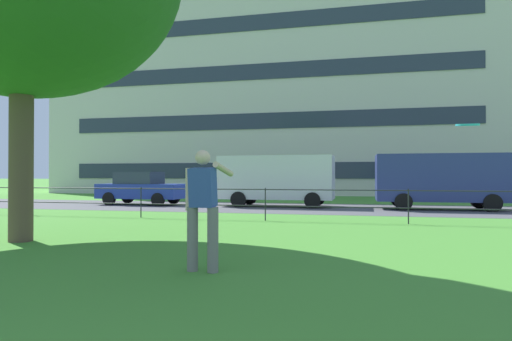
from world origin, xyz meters
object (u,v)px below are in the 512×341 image
at_px(car_blue_far_left, 141,188).
at_px(apartment_building_background, 276,85).
at_px(person_thrower, 203,206).
at_px(panel_van_center, 440,178).
at_px(panel_van_right, 277,178).
at_px(frisbee, 468,125).

distance_m(car_blue_far_left, apartment_building_background, 18.46).
height_order(person_thrower, panel_van_center, panel_van_center).
height_order(car_blue_far_left, panel_van_right, panel_van_right).
bearing_deg(person_thrower, frisbee, -4.25).
relative_size(person_thrower, car_blue_far_left, 0.43).
height_order(person_thrower, panel_van_right, panel_van_right).
relative_size(frisbee, apartment_building_background, 0.01).
bearing_deg(frisbee, panel_van_center, 81.94).
bearing_deg(frisbee, car_blue_far_left, 130.36).
distance_m(person_thrower, frisbee, 3.64).
bearing_deg(frisbee, person_thrower, 175.75).
bearing_deg(person_thrower, apartment_building_background, 98.60).
bearing_deg(person_thrower, panel_van_center, 67.77).
distance_m(panel_van_center, apartment_building_background, 20.38).
bearing_deg(car_blue_far_left, panel_van_right, 2.51).
xyz_separation_m(person_thrower, panel_van_center, (5.38, 13.16, 0.32)).
xyz_separation_m(person_thrower, frisbee, (3.48, -0.26, 1.05)).
height_order(panel_van_right, apartment_building_background, apartment_building_background).
bearing_deg(car_blue_far_left, panel_van_center, 0.38).
height_order(person_thrower, car_blue_far_left, person_thrower).
distance_m(frisbee, panel_van_center, 13.57).
distance_m(frisbee, apartment_building_background, 31.40).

